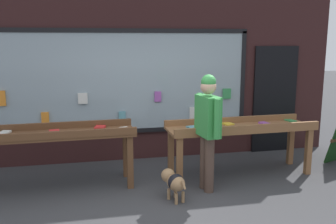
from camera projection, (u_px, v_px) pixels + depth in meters
name	position (u px, v px, depth m)	size (l,w,h in m)	color
ground_plane	(166.00, 212.00, 4.90)	(40.00, 40.00, 0.00)	#38383A
shopfront_facade	(139.00, 70.00, 6.87)	(7.53, 0.29, 3.40)	#331919
display_table_left	(53.00, 139.00, 5.53)	(2.44, 0.73, 0.95)	brown
display_table_right	(240.00, 132.00, 6.15)	(2.44, 0.76, 0.91)	brown
person_browsing	(208.00, 123.00, 5.43)	(0.28, 0.67, 1.73)	#4C382D
small_dog	(174.00, 181.00, 5.22)	(0.33, 0.52, 0.41)	#99724C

